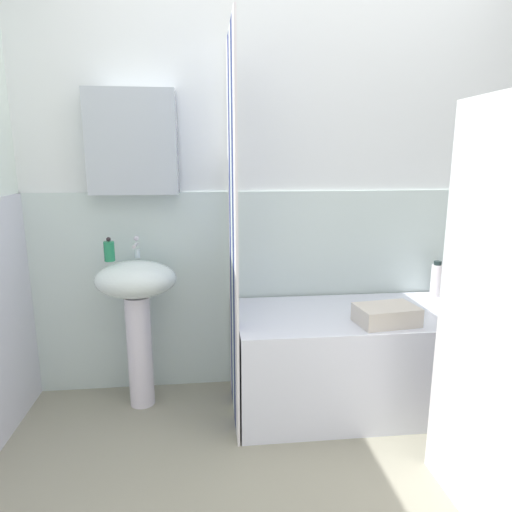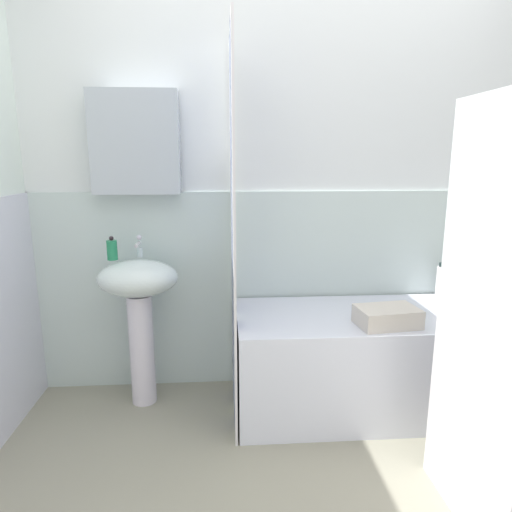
# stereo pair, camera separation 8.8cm
# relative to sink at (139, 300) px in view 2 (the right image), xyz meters

# --- Properties ---
(wall_back_tiled) EXTENTS (3.60, 0.18, 2.40)m
(wall_back_tiled) POSITION_rel_sink_xyz_m (0.85, 0.23, 0.52)
(wall_back_tiled) COLOR white
(wall_back_tiled) RESTS_ON ground_plane
(sink) EXTENTS (0.44, 0.34, 0.84)m
(sink) POSITION_rel_sink_xyz_m (0.00, 0.00, 0.00)
(sink) COLOR white
(sink) RESTS_ON ground_plane
(faucet) EXTENTS (0.03, 0.12, 0.12)m
(faucet) POSITION_rel_sink_xyz_m (0.00, 0.08, 0.29)
(faucet) COLOR silver
(faucet) RESTS_ON sink
(soap_dispenser) EXTENTS (0.06, 0.06, 0.13)m
(soap_dispenser) POSITION_rel_sink_xyz_m (-0.14, 0.03, 0.28)
(soap_dispenser) COLOR #228253
(soap_dispenser) RESTS_ON sink
(bathtub) EXTENTS (1.45, 0.65, 0.56)m
(bathtub) POSITION_rel_sink_xyz_m (1.26, -0.14, -0.34)
(bathtub) COLOR white
(bathtub) RESTS_ON ground_plane
(shower_curtain) EXTENTS (0.01, 0.65, 2.00)m
(shower_curtain) POSITION_rel_sink_xyz_m (0.52, -0.14, 0.38)
(shower_curtain) COLOR white
(shower_curtain) RESTS_ON ground_plane
(conditioner_bottle) EXTENTS (0.05, 0.05, 0.21)m
(conditioner_bottle) POSITION_rel_sink_xyz_m (1.89, 0.11, 0.04)
(conditioner_bottle) COLOR #2B292E
(conditioner_bottle) RESTS_ON bathtub
(body_wash_bottle) EXTENTS (0.06, 0.06, 0.22)m
(body_wash_bottle) POSITION_rel_sink_xyz_m (1.79, 0.11, 0.04)
(body_wash_bottle) COLOR white
(body_wash_bottle) RESTS_ON bathtub
(towel_folded) EXTENTS (0.33, 0.24, 0.09)m
(towel_folded) POSITION_rel_sink_xyz_m (1.30, -0.32, -0.02)
(towel_folded) COLOR silver
(towel_folded) RESTS_ON bathtub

